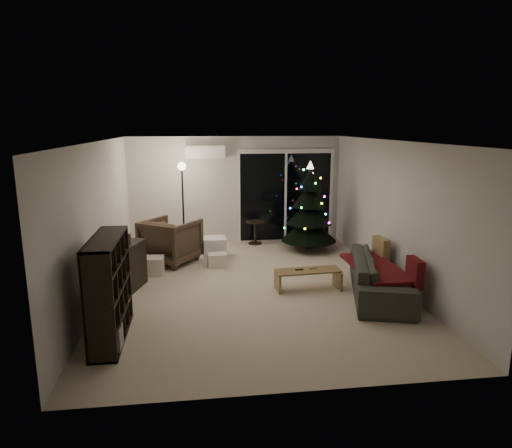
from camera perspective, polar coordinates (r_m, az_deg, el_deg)
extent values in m
plane|color=beige|center=(8.03, -0.43, -7.82)|extent=(6.50, 6.50, 0.00)
plane|color=white|center=(7.54, -0.46, 10.31)|extent=(6.50, 6.50, 0.00)
cube|color=silver|center=(10.88, -2.55, 4.31)|extent=(5.00, 0.02, 2.50)
cube|color=silver|center=(4.59, 4.55, -7.00)|extent=(5.00, 0.02, 2.50)
cube|color=silver|center=(7.80, -19.01, 0.44)|extent=(0.02, 6.50, 2.50)
cube|color=silver|center=(8.37, 16.81, 1.36)|extent=(0.02, 6.50, 2.50)
cube|color=black|center=(11.05, 3.69, 3.38)|extent=(2.20, 0.02, 2.10)
cube|color=white|center=(10.63, -6.34, 8.94)|extent=(0.90, 0.22, 0.28)
cube|color=#3F3833|center=(11.77, 3.13, -1.53)|extent=(2.60, 1.00, 0.10)
cube|color=white|center=(12.04, 2.81, 1.47)|extent=(2.20, 0.06, 1.00)
cube|color=black|center=(7.92, -16.85, -5.59)|extent=(0.82, 1.36, 0.80)
cube|color=black|center=(7.79, -17.08, -2.19)|extent=(0.41, 0.48, 0.17)
imported|color=brown|center=(9.42, -10.61, -2.08)|extent=(1.37, 1.37, 0.91)
cube|color=silver|center=(9.73, -5.21, -2.94)|extent=(0.50, 0.50, 0.43)
cube|color=beige|center=(8.84, -12.98, -5.10)|extent=(0.48, 0.37, 0.33)
cube|color=beige|center=(9.12, -4.86, -4.51)|extent=(0.39, 0.30, 0.26)
cylinder|color=black|center=(10.76, -0.11, -1.06)|extent=(0.45, 0.45, 0.55)
cylinder|color=black|center=(10.04, -9.08, 1.83)|extent=(0.31, 0.31, 1.93)
imported|color=#272B20|center=(7.83, 15.34, -6.28)|extent=(1.46, 2.39, 0.65)
cube|color=#4F1014|center=(7.75, 14.71, -5.31)|extent=(0.70, 1.61, 0.05)
cube|color=#9D8345|center=(8.42, 15.32, -3.09)|extent=(0.17, 0.44, 0.43)
cube|color=#4F1014|center=(7.29, 19.24, -5.74)|extent=(0.16, 0.44, 0.43)
cube|color=black|center=(7.80, 5.45, -5.69)|extent=(0.14, 0.04, 0.02)
cube|color=slate|center=(7.90, 7.14, -5.49)|extent=(0.13, 0.08, 0.02)
cone|color=black|center=(10.14, 6.69, 2.20)|extent=(1.38, 1.38, 1.99)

